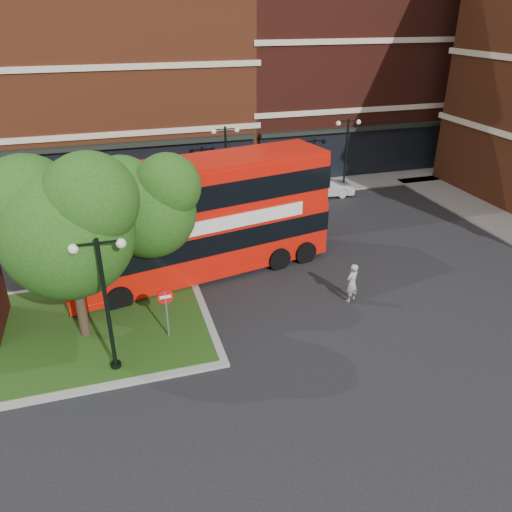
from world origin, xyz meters
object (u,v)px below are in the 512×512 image
object	(u,v)px
woman	(352,283)
car_white	(324,187)
car_silver	(176,202)
bus	(198,211)

from	to	relation	value
woman	car_white	bearing A→B (deg)	-132.61
car_white	woman	bearing A→B (deg)	167.01
woman	car_silver	xyz separation A→B (m)	(-5.52, 12.50, -0.22)
bus	car_silver	world-z (taller)	bus
car_silver	woman	bearing A→B (deg)	-148.82
car_silver	car_white	world-z (taller)	car_silver
bus	car_white	size ratio (longest dim) A/B	3.28
bus	woman	world-z (taller)	bus
car_white	bus	bearing A→B (deg)	135.30
woman	bus	bearing A→B (deg)	-61.50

